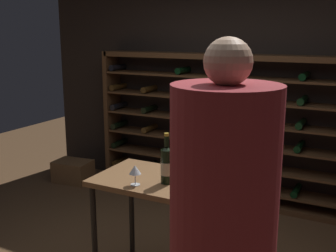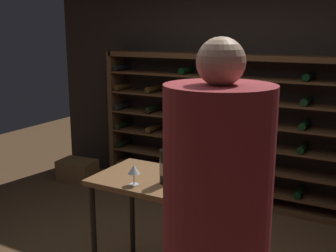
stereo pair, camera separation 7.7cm
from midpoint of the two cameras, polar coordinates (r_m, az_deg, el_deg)
back_wall at (r=5.00m, az=9.14°, el=6.43°), size 5.29×0.10×2.87m
wine_rack at (r=4.96m, az=6.41°, el=-0.37°), size 3.08×0.32×1.73m
tasting_table at (r=3.14m, az=-1.68°, el=-9.27°), size 0.96×0.62×0.92m
person_guest_khaki at (r=2.07m, az=6.43°, el=-13.25°), size 0.51×0.51×1.96m
wine_crate at (r=5.79m, az=-13.21°, el=-6.02°), size 0.51×0.38×0.28m
wine_bottle_black_capsule at (r=2.86m, az=4.24°, el=-6.02°), size 0.08×0.08×0.37m
wine_bottle_amber_reserve at (r=2.97m, az=-0.94°, el=-5.31°), size 0.09×0.09×0.37m
wine_glass_stemmed_right at (r=3.15m, az=0.07°, el=-5.05°), size 0.09×0.09×0.13m
wine_glass_stemmed_center at (r=2.95m, az=-5.26°, el=-6.06°), size 0.08×0.08×0.15m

